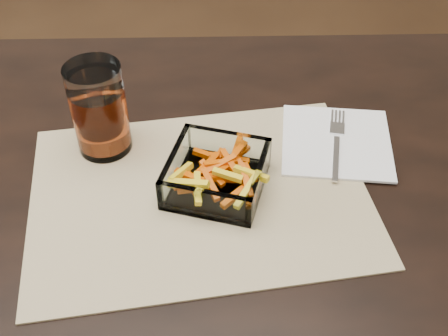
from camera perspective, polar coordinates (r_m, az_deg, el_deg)
The scene contains 6 objects.
dining_table at distance 0.82m, azimuth -12.80°, elevation -9.20°, with size 1.60×0.90×0.75m.
placemat at distance 0.76m, azimuth -2.49°, elevation -2.58°, with size 0.45×0.33×0.00m, color tan.
glass_bowl at distance 0.75m, azimuth -0.78°, elevation -0.77°, with size 0.15×0.15×0.05m.
tumbler at distance 0.80m, azimuth -12.52°, elevation 5.57°, with size 0.08×0.08×0.14m.
napkin at distance 0.85m, azimuth 11.34°, elevation 2.63°, with size 0.16×0.16×0.00m, color white.
fork at distance 0.84m, azimuth 11.37°, elevation 2.71°, with size 0.04×0.16×0.00m.
Camera 1 is at (0.17, -0.48, 1.30)m, focal length 45.00 mm.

